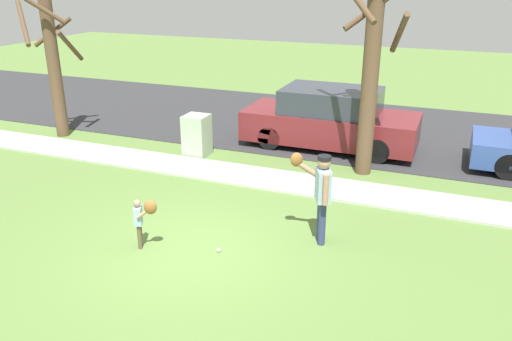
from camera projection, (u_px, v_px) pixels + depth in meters
ground_plane at (263, 181)px, 12.10m from camera, size 48.00×48.00×0.00m
sidewalk_strip at (264, 178)px, 12.18m from camera, size 36.00×1.20×0.06m
road_surface at (320, 124)px, 16.51m from camera, size 36.00×6.80×0.02m
person_adult at (320, 189)px, 9.03m from camera, size 0.82×0.54×1.67m
person_child at (142, 216)px, 8.95m from camera, size 0.52×0.30×0.98m
baseball at (219, 250)px, 9.05m from camera, size 0.07×0.07×0.07m
utility_cabinet at (197, 136)px, 13.59m from camera, size 0.61×0.62×1.10m
street_tree_near at (372, 60)px, 11.62m from camera, size 1.85×1.88×5.11m
street_tree_far at (53, 62)px, 14.64m from camera, size 1.84×1.88×4.06m
parked_suv_maroon at (330, 119)px, 14.16m from camera, size 4.70×1.90×1.63m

